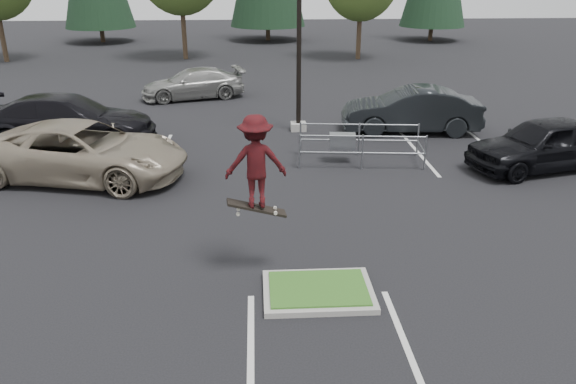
{
  "coord_description": "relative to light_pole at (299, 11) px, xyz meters",
  "views": [
    {
      "loc": [
        -1.17,
        -9.62,
        6.17
      ],
      "look_at": [
        -0.52,
        1.5,
        1.62
      ],
      "focal_mm": 35.0,
      "sensor_mm": 36.0,
      "label": 1
    }
  ],
  "objects": [
    {
      "name": "ground",
      "position": [
        -0.5,
        -12.0,
        -4.56
      ],
      "size": [
        120.0,
        120.0,
        0.0
      ],
      "primitive_type": "plane",
      "color": "black",
      "rests_on": "ground"
    },
    {
      "name": "grass_median",
      "position": [
        -0.5,
        -12.0,
        -4.48
      ],
      "size": [
        2.2,
        1.6,
        0.16
      ],
      "color": "#9C9991",
      "rests_on": "ground"
    },
    {
      "name": "stall_lines",
      "position": [
        -1.85,
        -5.98,
        -4.56
      ],
      "size": [
        22.62,
        17.6,
        0.01
      ],
      "color": "silver",
      "rests_on": "ground"
    },
    {
      "name": "light_pole",
      "position": [
        0.0,
        0.0,
        0.0
      ],
      "size": [
        0.7,
        0.6,
        10.12
      ],
      "color": "#9C9991",
      "rests_on": "ground"
    },
    {
      "name": "cart_corral",
      "position": [
        1.31,
        -3.95,
        -3.83
      ],
      "size": [
        4.19,
        1.85,
        1.15
      ],
      "rotation": [
        0.0,
        0.0,
        -0.1
      ],
      "color": "gray",
      "rests_on": "ground"
    },
    {
      "name": "skateboarder",
      "position": [
        -1.7,
        -11.0,
        -2.07
      ],
      "size": [
        1.3,
        0.82,
        2.17
      ],
      "rotation": [
        0.0,
        0.0,
        3.23
      ],
      "color": "black",
      "rests_on": "ground"
    },
    {
      "name": "car_l_tan",
      "position": [
        -7.0,
        -5.0,
        -3.69
      ],
      "size": [
        6.77,
        4.23,
        1.74
      ],
      "primitive_type": "imported",
      "rotation": [
        0.0,
        0.0,
        1.34
      ],
      "color": "gray",
      "rests_on": "ground"
    },
    {
      "name": "car_l_black",
      "position": [
        -8.5,
        -1.34,
        -3.66
      ],
      "size": [
        6.29,
        2.77,
        1.8
      ],
      "primitive_type": "imported",
      "rotation": [
        0.0,
        0.0,
        1.53
      ],
      "color": "black",
      "rests_on": "ground"
    },
    {
      "name": "car_r_charc",
      "position": [
        4.36,
        -0.5,
        -3.69
      ],
      "size": [
        5.42,
        2.23,
        1.74
      ],
      "primitive_type": "imported",
      "rotation": [
        0.0,
        0.0,
        4.64
      ],
      "color": "black",
      "rests_on": "ground"
    },
    {
      "name": "car_r_black",
      "position": [
        7.5,
        -5.0,
        -3.72
      ],
      "size": [
        5.26,
        3.12,
        1.68
      ],
      "primitive_type": "imported",
      "rotation": [
        0.0,
        0.0,
        4.96
      ],
      "color": "black",
      "rests_on": "ground"
    },
    {
      "name": "car_far_silver",
      "position": [
        -4.67,
        6.0,
        -3.84
      ],
      "size": [
        5.33,
        3.27,
        1.44
      ],
      "primitive_type": "imported",
      "rotation": [
        0.0,
        0.0,
        4.98
      ],
      "color": "gray",
      "rests_on": "ground"
    }
  ]
}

